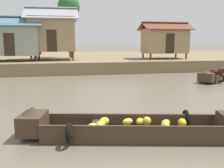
% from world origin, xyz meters
% --- Properties ---
extents(ground_plane, '(300.00, 300.00, 0.00)m').
position_xyz_m(ground_plane, '(0.00, 10.00, 0.00)').
color(ground_plane, '#665B4C').
extents(riverbank_strip, '(160.00, 20.00, 0.97)m').
position_xyz_m(riverbank_strip, '(0.00, 27.36, 0.49)').
color(riverbank_strip, '#7F6B4C').
rests_on(riverbank_strip, ground).
extents(banana_boat, '(6.26, 2.23, 0.87)m').
position_xyz_m(banana_boat, '(0.35, 4.35, 0.29)').
color(banana_boat, '#3D2D21').
rests_on(banana_boat, ground).
extents(fishing_skiff_distant, '(3.77, 3.05, 0.87)m').
position_xyz_m(fishing_skiff_distant, '(8.68, 13.00, 0.32)').
color(fishing_skiff_distant, '#473323').
rests_on(fishing_skiff_distant, ground).
extents(stilt_house_mid_left, '(5.10, 3.38, 3.73)m').
position_xyz_m(stilt_house_mid_left, '(-5.60, 20.59, 2.80)').
color(stilt_house_mid_left, '#4C3826').
rests_on(stilt_house_mid_left, riverbank_strip).
extents(stilt_house_mid_right, '(4.54, 3.86, 4.61)m').
position_xyz_m(stilt_house_mid_right, '(-2.33, 21.19, 3.30)').
color(stilt_house_mid_right, '#4C3826').
rests_on(stilt_house_mid_right, riverbank_strip).
extents(stilt_house_right, '(4.60, 3.09, 3.45)m').
position_xyz_m(stilt_house_right, '(8.10, 20.74, 2.72)').
color(stilt_house_right, '#4C3826').
rests_on(stilt_house_right, riverbank_strip).
extents(palm_tree_near, '(2.20, 2.20, 6.20)m').
position_xyz_m(palm_tree_near, '(-0.71, 24.34, 6.00)').
color(palm_tree_near, brown).
rests_on(palm_tree_near, riverbank_strip).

